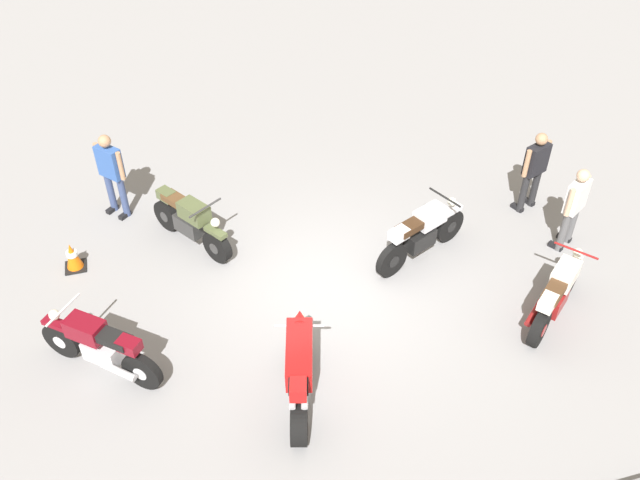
% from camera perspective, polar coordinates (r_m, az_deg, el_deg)
% --- Properties ---
extents(ground_plane, '(40.00, 40.00, 0.00)m').
position_cam_1_polar(ground_plane, '(11.50, 0.90, -4.28)').
color(ground_plane, gray).
extents(motorcycle_silver_cruiser, '(1.95, 1.01, 1.09)m').
position_cam_1_polar(motorcycle_silver_cruiser, '(11.94, 8.49, 0.54)').
color(motorcycle_silver_cruiser, black).
rests_on(motorcycle_silver_cruiser, ground).
extents(motorcycle_red_sportbike, '(0.83, 1.93, 1.14)m').
position_cam_1_polar(motorcycle_red_sportbike, '(9.62, -1.73, -10.75)').
color(motorcycle_red_sportbike, black).
rests_on(motorcycle_red_sportbike, ground).
extents(motorcycle_cream_vintage, '(1.61, 1.36, 1.07)m').
position_cam_1_polar(motorcycle_cream_vintage, '(11.38, 19.17, -4.32)').
color(motorcycle_cream_vintage, black).
rests_on(motorcycle_cream_vintage, ground).
extents(motorcycle_olive_vintage, '(1.21, 1.72, 1.07)m').
position_cam_1_polar(motorcycle_olive_vintage, '(12.33, -10.79, 1.51)').
color(motorcycle_olive_vintage, black).
rests_on(motorcycle_olive_vintage, ground).
extents(motorcycle_maroon_cruiser, '(1.68, 1.43, 1.09)m').
position_cam_1_polar(motorcycle_maroon_cruiser, '(10.48, -17.98, -8.45)').
color(motorcycle_maroon_cruiser, black).
rests_on(motorcycle_maroon_cruiser, ground).
extents(person_in_white_shirt, '(0.59, 0.49, 1.64)m').
position_cam_1_polar(person_in_white_shirt, '(12.58, 20.49, 2.83)').
color(person_in_white_shirt, '#59595B').
rests_on(person_in_white_shirt, ground).
extents(person_in_blue_shirt, '(0.54, 0.57, 1.71)m').
position_cam_1_polar(person_in_blue_shirt, '(13.11, -17.05, 5.62)').
color(person_in_blue_shirt, '#384772').
rests_on(person_in_blue_shirt, ground).
extents(person_in_black_shirt, '(0.63, 0.44, 1.66)m').
position_cam_1_polar(person_in_black_shirt, '(13.29, 17.49, 5.84)').
color(person_in_black_shirt, '#262628').
rests_on(person_in_black_shirt, ground).
extents(traffic_cone, '(0.36, 0.36, 0.53)m').
position_cam_1_polar(traffic_cone, '(12.50, -19.97, -1.29)').
color(traffic_cone, black).
rests_on(traffic_cone, ground).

